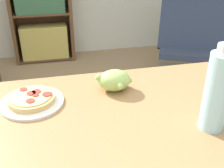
% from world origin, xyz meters
% --- Properties ---
extents(dining_table, '(1.32, 0.88, 0.76)m').
position_xyz_m(dining_table, '(0.06, 0.00, 0.67)').
color(dining_table, '#A37549').
rests_on(dining_table, ground_plane).
extents(pizza_on_plate, '(0.23, 0.23, 0.04)m').
position_xyz_m(pizza_on_plate, '(-0.09, 0.24, 0.78)').
color(pizza_on_plate, white).
rests_on(pizza_on_plate, dining_table).
extents(grape_bunch, '(0.15, 0.12, 0.08)m').
position_xyz_m(grape_bunch, '(0.22, 0.27, 0.80)').
color(grape_bunch, '#A8CC66').
rests_on(grape_bunch, dining_table).
extents(drink_bottle, '(0.08, 0.08, 0.28)m').
position_xyz_m(drink_bottle, '(0.47, -0.03, 0.89)').
color(drink_bottle, '#A3DBEA').
rests_on(drink_bottle, dining_table).
extents(lounge_chair_far, '(0.88, 0.97, 0.88)m').
position_xyz_m(lounge_chair_far, '(1.28, 1.55, 0.29)').
color(lounge_chair_far, slate).
rests_on(lounge_chair_far, ground_plane).
extents(potted_plant_floor, '(0.41, 0.35, 0.57)m').
position_xyz_m(potted_plant_floor, '(1.77, 2.15, 0.30)').
color(potted_plant_floor, '#BCB2A3').
rests_on(potted_plant_floor, ground_plane).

